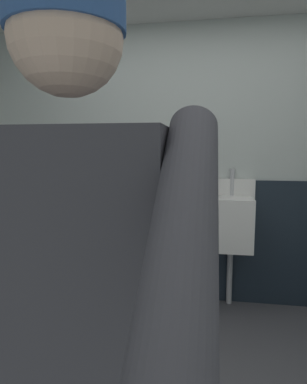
{
  "coord_description": "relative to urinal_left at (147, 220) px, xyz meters",
  "views": [
    {
      "loc": [
        0.14,
        -1.49,
        1.41
      ],
      "look_at": [
        -0.07,
        -0.25,
        1.25
      ],
      "focal_mm": 31.27,
      "sensor_mm": 36.0,
      "label": 1
    }
  ],
  "objects": [
    {
      "name": "wall_back",
      "position": [
        0.41,
        0.22,
        0.48
      ],
      "size": [
        4.66,
        0.12,
        2.52
      ],
      "primitive_type": "cube",
      "color": "silver",
      "rests_on": "ground_plane"
    },
    {
      "name": "urinal_left",
      "position": [
        0.0,
        0.0,
        0.0
      ],
      "size": [
        0.4,
        0.34,
        1.24
      ],
      "color": "white",
      "rests_on": "ground_plane"
    },
    {
      "name": "urinal_middle",
      "position": [
        0.75,
        0.0,
        0.0
      ],
      "size": [
        0.4,
        0.34,
        1.24
      ],
      "color": "white",
      "rests_on": "ground_plane"
    },
    {
      "name": "person",
      "position": [
        0.28,
        -2.28,
        0.25
      ],
      "size": [
        0.62,
        0.6,
        1.73
      ],
      "color": "#2D3342",
      "rests_on": "ground_plane"
    },
    {
      "name": "privacy_divider_panel",
      "position": [
        0.38,
        -0.07,
        0.17
      ],
      "size": [
        0.04,
        0.4,
        0.9
      ],
      "primitive_type": "cube",
      "color": "#4C4C51"
    },
    {
      "name": "wainscot_band_back",
      "position": [
        0.41,
        0.14,
        -0.21
      ],
      "size": [
        4.06,
        0.03,
        1.13
      ],
      "primitive_type": "cube",
      "color": "#19232D",
      "rests_on": "ground_plane"
    }
  ]
}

